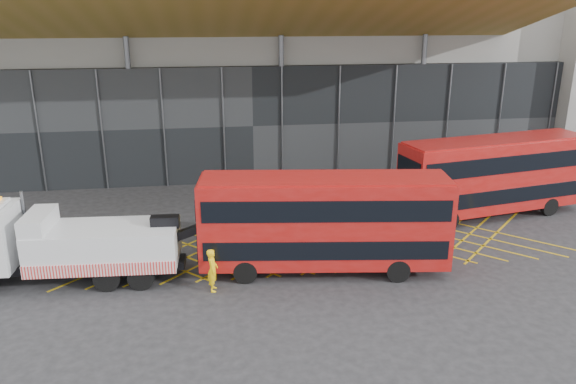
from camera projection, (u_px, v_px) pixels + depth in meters
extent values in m
plane|color=#272729|center=(235.00, 248.00, 28.84)|extent=(120.00, 120.00, 0.00)
cube|color=gold|center=(139.00, 253.00, 28.18)|extent=(7.16, 7.16, 0.01)
cube|color=gold|center=(139.00, 253.00, 28.18)|extent=(7.16, 7.16, 0.01)
cube|color=gold|center=(171.00, 252.00, 28.40)|extent=(7.16, 7.16, 0.01)
cube|color=gold|center=(171.00, 252.00, 28.40)|extent=(7.16, 7.16, 0.01)
cube|color=gold|center=(203.00, 250.00, 28.62)|extent=(7.16, 7.16, 0.01)
cube|color=gold|center=(203.00, 250.00, 28.62)|extent=(7.16, 7.16, 0.01)
cube|color=gold|center=(235.00, 248.00, 28.84)|extent=(7.16, 7.16, 0.01)
cube|color=gold|center=(235.00, 248.00, 28.84)|extent=(7.16, 7.16, 0.01)
cube|color=gold|center=(265.00, 246.00, 29.06)|extent=(7.16, 7.16, 0.01)
cube|color=gold|center=(265.00, 246.00, 29.06)|extent=(7.16, 7.16, 0.01)
cube|color=gold|center=(296.00, 244.00, 29.28)|extent=(7.16, 7.16, 0.01)
cube|color=gold|center=(296.00, 244.00, 29.28)|extent=(7.16, 7.16, 0.01)
cube|color=gold|center=(326.00, 242.00, 29.50)|extent=(7.16, 7.16, 0.01)
cube|color=gold|center=(326.00, 242.00, 29.50)|extent=(7.16, 7.16, 0.01)
cube|color=gold|center=(355.00, 241.00, 29.71)|extent=(7.16, 7.16, 0.01)
cube|color=gold|center=(355.00, 241.00, 29.71)|extent=(7.16, 7.16, 0.01)
cube|color=gold|center=(385.00, 239.00, 29.93)|extent=(7.16, 7.16, 0.01)
cube|color=gold|center=(385.00, 239.00, 29.93)|extent=(7.16, 7.16, 0.01)
cube|color=gold|center=(413.00, 237.00, 30.15)|extent=(7.16, 7.16, 0.01)
cube|color=gold|center=(413.00, 237.00, 30.15)|extent=(7.16, 7.16, 0.01)
cube|color=gold|center=(442.00, 236.00, 30.37)|extent=(7.16, 7.16, 0.01)
cube|color=gold|center=(442.00, 236.00, 30.37)|extent=(7.16, 7.16, 0.01)
cube|color=gold|center=(469.00, 234.00, 30.59)|extent=(7.16, 7.16, 0.01)
cube|color=gold|center=(469.00, 234.00, 30.59)|extent=(7.16, 7.16, 0.01)
cube|color=gold|center=(497.00, 232.00, 30.81)|extent=(7.16, 7.16, 0.01)
cube|color=gold|center=(497.00, 232.00, 30.81)|extent=(7.16, 7.16, 0.01)
cube|color=gray|center=(243.00, 44.00, 44.13)|extent=(55.00, 14.00, 18.00)
cube|color=black|center=(252.00, 125.00, 38.85)|extent=(55.00, 0.80, 8.00)
cube|color=olive|center=(221.00, 12.00, 32.74)|extent=(40.00, 11.93, 4.07)
cylinder|color=#595B60|center=(132.00, 114.00, 37.25)|extent=(0.36, 0.36, 10.00)
cylinder|color=#595B60|center=(281.00, 110.00, 38.62)|extent=(0.36, 0.36, 10.00)
cylinder|color=#595B60|center=(420.00, 107.00, 39.99)|extent=(0.36, 0.36, 10.00)
cube|color=black|center=(74.00, 266.00, 25.20)|extent=(9.96, 1.61, 0.37)
cube|color=white|center=(105.00, 244.00, 25.01)|extent=(6.61, 2.97, 1.67)
cube|color=red|center=(99.00, 270.00, 23.94)|extent=(6.47, 0.43, 0.57)
cube|color=white|center=(38.00, 221.00, 24.41)|extent=(1.19, 2.56, 0.73)
cube|color=black|center=(165.00, 222.00, 24.93)|extent=(1.28, 0.59, 0.52)
cube|color=black|center=(189.00, 232.00, 25.18)|extent=(2.30, 0.50, 1.13)
cylinder|color=black|center=(141.00, 277.00, 24.47)|extent=(1.17, 0.43, 1.15)
cylinder|color=black|center=(149.00, 256.00, 26.55)|extent=(1.17, 0.43, 1.15)
cylinder|color=#595B60|center=(25.00, 216.00, 25.35)|extent=(0.15, 0.15, 2.30)
cube|color=#9E0F0C|center=(324.00, 221.00, 25.58)|extent=(11.51, 4.02, 3.97)
cube|color=black|center=(324.00, 239.00, 25.88)|extent=(11.07, 4.02, 0.87)
cube|color=black|center=(325.00, 202.00, 25.30)|extent=(11.07, 4.02, 0.97)
cube|color=black|center=(201.00, 239.00, 25.76)|extent=(0.35, 2.29, 1.33)
cube|color=black|center=(199.00, 202.00, 25.20)|extent=(0.35, 2.29, 0.97)
cube|color=yellow|center=(200.00, 219.00, 25.46)|extent=(0.29, 1.82, 0.36)
cube|color=#9E0F0C|center=(325.00, 178.00, 24.95)|extent=(11.26, 3.78, 0.12)
cylinder|color=black|center=(245.00, 272.00, 25.05)|extent=(1.10, 0.44, 1.07)
cylinder|color=black|center=(248.00, 251.00, 27.24)|extent=(1.10, 0.44, 1.07)
cylinder|color=black|center=(398.00, 271.00, 25.17)|extent=(1.10, 0.44, 1.07)
cylinder|color=black|center=(388.00, 250.00, 27.36)|extent=(1.10, 0.44, 1.07)
cube|color=#9E0F0C|center=(494.00, 174.00, 32.59)|extent=(11.69, 4.75, 4.02)
cube|color=black|center=(492.00, 189.00, 32.89)|extent=(11.26, 4.72, 0.88)
cube|color=black|center=(496.00, 159.00, 32.30)|extent=(11.26, 4.72, 0.98)
cube|color=black|center=(407.00, 199.00, 31.08)|extent=(0.50, 2.29, 1.35)
cube|color=black|center=(409.00, 168.00, 30.51)|extent=(0.50, 2.29, 0.98)
cube|color=yellow|center=(408.00, 182.00, 30.77)|extent=(0.41, 1.83, 0.36)
cube|color=#9E0F0C|center=(498.00, 140.00, 31.95)|extent=(11.43, 4.50, 0.12)
cylinder|color=black|center=(449.00, 221.00, 31.04)|extent=(1.12, 0.51, 1.08)
cylinder|color=black|center=(426.00, 207.00, 33.14)|extent=(1.12, 0.51, 1.08)
cylinder|color=black|center=(549.00, 207.00, 33.21)|extent=(1.12, 0.51, 1.08)
cylinder|color=black|center=(522.00, 195.00, 35.31)|extent=(1.12, 0.51, 1.08)
imported|color=yellow|center=(213.00, 270.00, 24.25)|extent=(0.50, 0.73, 1.94)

